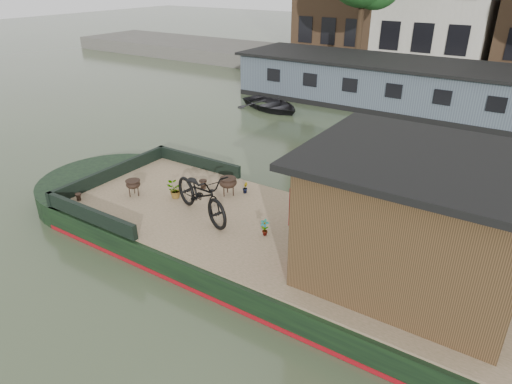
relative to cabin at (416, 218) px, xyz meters
The scene contains 16 objects.
ground 2.88m from the cabin, behind, with size 120.00×120.00×0.00m, color #303D26.
houseboat_hull 3.87m from the cabin, behind, with size 14.01×4.02×0.60m.
houseboat_deck 2.52m from the cabin, behind, with size 11.80×3.80×0.05m, color #9C7C60.
bow_bulwark 7.33m from the cabin, behind, with size 3.00×4.00×0.35m.
cabin is the anchor object (origin of this frame).
bicycle 4.75m from the cabin, behind, with size 0.75×2.15×1.13m, color black.
potted_plant_a 3.19m from the cabin, behind, with size 0.20×0.14×0.38m, color #9D442C.
potted_plant_b 4.84m from the cabin, 164.54° to the left, with size 0.16×0.13×0.28m, color brown.
potted_plant_c 5.95m from the cabin, behind, with size 0.39×0.33×0.43m, color #96552B.
brazier_front 6.92m from the cabin, behind, with size 0.39×0.39×0.42m, color black, non-canonical shape.
brazier_rear 5.02m from the cabin, 169.24° to the left, with size 0.44×0.44×0.47m, color black, non-canonical shape.
bollard_port 5.79m from the cabin, behind, with size 0.21×0.21×0.23m, color black.
bollard_stbd 7.99m from the cabin, 170.00° to the right, with size 0.15×0.15×0.18m, color black.
dinghy 14.02m from the cabin, 131.96° to the left, with size 2.35×3.29×0.68m, color black.
far_houseboat 14.20m from the cabin, 98.88° to the left, with size 20.40×4.40×2.11m.
quay 20.67m from the cabin, 96.09° to the left, with size 60.00×6.00×0.90m, color #47443F.
Camera 1 is at (3.67, -7.46, 5.83)m, focal length 32.00 mm.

